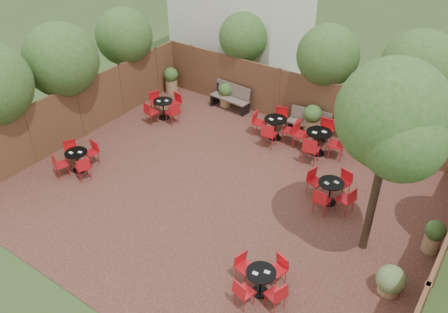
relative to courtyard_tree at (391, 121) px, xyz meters
The scene contains 11 objects.
ground 5.63m from the courtyard_tree, behind, with size 80.00×80.00×0.00m, color #354F23.
courtyard_paving 5.63m from the courtyard_tree, behind, with size 12.00×10.00×0.02m, color #361B16.
fence_back 6.87m from the courtyard_tree, 131.76° to the left, with size 12.00×0.08×2.00m, color brown.
fence_left 10.56m from the courtyard_tree, behind, with size 0.08×10.00×2.00m, color brown.
fence_right 3.31m from the courtyard_tree, ahead, with size 0.08×10.00×2.00m, color brown.
overhang_foliage 6.61m from the courtyard_tree, 162.16° to the left, with size 15.66×10.88×2.59m.
courtyard_tree is the anchor object (origin of this frame).
park_bench_left 8.85m from the courtyard_tree, 148.34° to the left, with size 1.63×0.61×0.99m.
park_bench_right 6.55m from the courtyard_tree, 130.41° to the left, with size 1.53×0.66×0.92m.
bistro_tables 5.70m from the courtyard_tree, 163.21° to the left, with size 8.74×7.68×0.96m.
planters 7.05m from the courtyard_tree, 144.59° to the left, with size 11.85×4.04×1.18m.
Camera 1 is at (6.19, -8.88, 8.73)m, focal length 37.41 mm.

